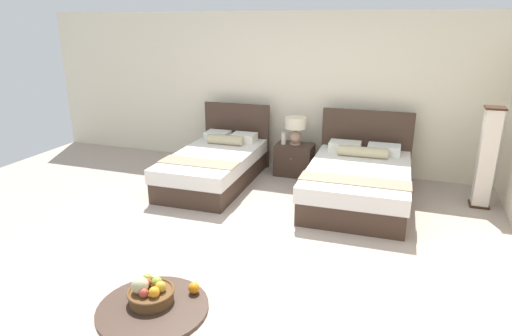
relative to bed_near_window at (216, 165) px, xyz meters
The scene contains 12 objects.
ground_plane 2.08m from the bed_near_window, 58.48° to the right, with size 9.64×9.59×0.02m, color #A8988A.
wall_back 1.91m from the bed_near_window, 48.98° to the left, with size 9.64×0.12×2.52m, color beige.
bed_near_window is the anchor object (origin of this frame).
bed_near_corner 2.15m from the bed_near_window, ahead, with size 1.40×2.10×1.09m.
nightstand 1.29m from the bed_near_window, 35.51° to the left, with size 0.59×0.43×0.50m.
table_lamp 1.39m from the bed_near_window, 36.23° to the left, with size 0.34×0.34×0.44m.
vase 1.17m from the bed_near_window, 39.09° to the left, with size 0.08×0.08×0.19m.
coffee_table 3.78m from the bed_near_window, 72.12° to the right, with size 0.79×0.79×0.46m.
fruit_bowl 3.71m from the bed_near_window, 72.61° to the right, with size 0.34×0.34×0.19m.
loose_apple 3.49m from the bed_near_window, 74.01° to the right, with size 0.08×0.08×0.08m.
loose_orange 3.62m from the bed_near_window, 67.91° to the right, with size 0.08×0.08×0.08m.
floor_lamp_corner 3.76m from the bed_near_window, ahead, with size 0.25×0.25×1.35m.
Camera 1 is at (1.65, -4.07, 2.38)m, focal length 30.94 mm.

